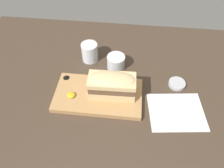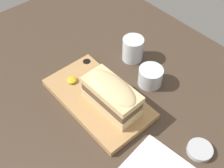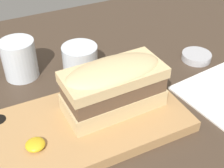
% 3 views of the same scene
% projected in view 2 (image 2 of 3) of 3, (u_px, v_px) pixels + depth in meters
% --- Properties ---
extents(dining_table, '(1.47, 1.18, 0.02)m').
position_uv_depth(dining_table, '(99.00, 120.00, 0.89)').
color(dining_table, '#423326').
rests_on(dining_table, ground).
extents(serving_board, '(0.36, 0.20, 0.02)m').
position_uv_depth(serving_board, '(98.00, 98.00, 0.92)').
color(serving_board, tan).
rests_on(serving_board, dining_table).
extents(sandwich, '(0.19, 0.10, 0.10)m').
position_uv_depth(sandwich, '(112.00, 95.00, 0.85)').
color(sandwich, '#DBBC84').
rests_on(sandwich, serving_board).
extents(mustard_dollop, '(0.03, 0.03, 0.01)m').
position_uv_depth(mustard_dollop, '(72.00, 80.00, 0.95)').
color(mustard_dollop, gold).
rests_on(mustard_dollop, serving_board).
extents(water_glass, '(0.08, 0.08, 0.09)m').
position_uv_depth(water_glass, '(133.00, 50.00, 1.04)').
color(water_glass, silver).
rests_on(water_glass, dining_table).
extents(wine_glass, '(0.08, 0.08, 0.06)m').
position_uv_depth(wine_glass, '(151.00, 77.00, 0.96)').
color(wine_glass, silver).
rests_on(wine_glass, dining_table).
extents(condiment_dish, '(0.07, 0.07, 0.02)m').
position_uv_depth(condiment_dish, '(200.00, 150.00, 0.80)').
color(condiment_dish, '#B2B2B7').
rests_on(condiment_dish, dining_table).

